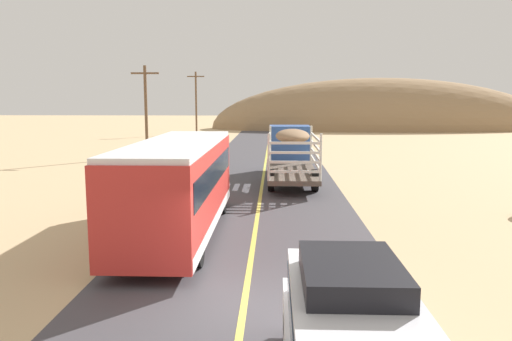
# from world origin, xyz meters

# --- Properties ---
(ground_plane) EXTENTS (240.00, 240.00, 0.00)m
(ground_plane) POSITION_xyz_m (0.00, 0.00, 0.00)
(ground_plane) COLOR tan
(road_surface) EXTENTS (8.00, 120.00, 0.02)m
(road_surface) POSITION_xyz_m (0.00, 0.00, 0.01)
(road_surface) COLOR #423F44
(road_surface) RESTS_ON ground
(road_centre_line) EXTENTS (0.16, 117.60, 0.00)m
(road_centre_line) POSITION_xyz_m (0.00, 0.00, 0.02)
(road_centre_line) COLOR #D8CC4C
(road_centre_line) RESTS_ON road_surface
(suv_near) EXTENTS (1.90, 4.62, 2.29)m
(suv_near) POSITION_xyz_m (1.80, -3.47, 1.15)
(suv_near) COLOR silver
(suv_near) RESTS_ON road_surface
(livestock_truck) EXTENTS (2.53, 9.70, 3.02)m
(livestock_truck) POSITION_xyz_m (1.59, 18.74, 1.79)
(livestock_truck) COLOR #3359A5
(livestock_truck) RESTS_ON road_surface
(bus) EXTENTS (2.54, 10.00, 3.21)m
(bus) POSITION_xyz_m (-2.55, 5.98, 1.75)
(bus) COLOR red
(bus) RESTS_ON road_surface
(power_pole_mid) EXTENTS (2.20, 0.24, 7.13)m
(power_pole_mid) POSITION_xyz_m (-9.49, 28.87, 3.85)
(power_pole_mid) COLOR brown
(power_pole_mid) RESTS_ON ground
(power_pole_far) EXTENTS (2.20, 0.24, 7.91)m
(power_pole_far) POSITION_xyz_m (-9.49, 54.21, 4.25)
(power_pole_far) COLOR brown
(power_pole_far) RESTS_ON ground
(distant_hill) EXTENTS (50.73, 17.44, 15.10)m
(distant_hill) POSITION_xyz_m (16.45, 65.67, 0.00)
(distant_hill) COLOR #957553
(distant_hill) RESTS_ON ground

